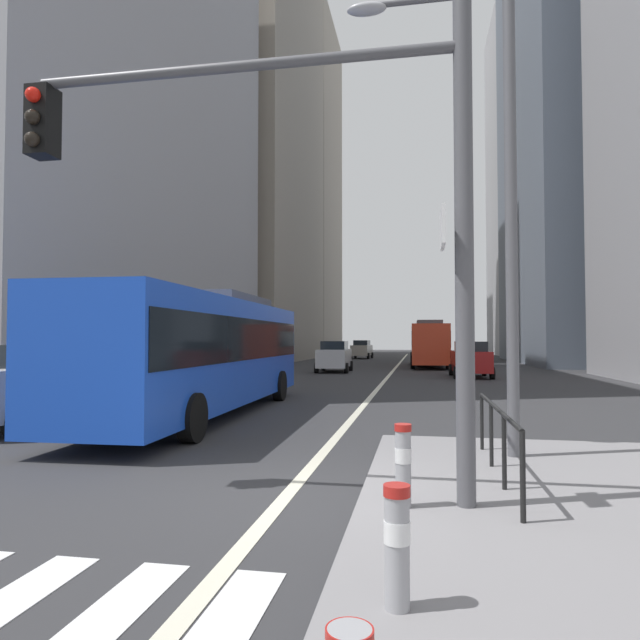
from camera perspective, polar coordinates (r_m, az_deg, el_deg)
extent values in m
plane|color=#303033|center=(27.35, 6.61, -6.31)|extent=(160.00, 160.00, 0.00)
cube|color=beige|center=(37.31, 7.59, -5.13)|extent=(0.20, 80.00, 0.01)
cube|color=#9E9EA3|center=(36.03, -23.08, 25.70)|extent=(11.92, 25.31, 37.43)
cube|color=gray|center=(60.05, -8.24, 20.20)|extent=(13.24, 22.32, 49.43)
cube|color=gray|center=(80.84, -2.87, 13.28)|extent=(11.98, 16.43, 46.68)
cube|color=slate|center=(57.75, 26.54, 20.91)|extent=(13.62, 22.62, 48.67)
cube|color=#9E9EA3|center=(79.14, 21.58, 12.98)|extent=(11.41, 16.21, 44.61)
cube|color=blue|center=(15.43, -11.78, -3.23)|extent=(2.78, 12.05, 2.75)
cube|color=black|center=(15.42, -11.78, -1.95)|extent=(2.81, 11.81, 1.10)
cube|color=#4C4C51|center=(17.16, -9.62, 1.99)|extent=(1.85, 4.36, 0.30)
cylinder|color=black|center=(11.52, -13.02, -9.78)|extent=(0.32, 1.01, 1.00)
cylinder|color=black|center=(12.60, -23.32, -8.99)|extent=(0.32, 1.01, 1.00)
cylinder|color=black|center=(18.82, -4.18, -6.76)|extent=(0.32, 1.01, 1.00)
cylinder|color=black|center=(19.50, -11.11, -6.56)|extent=(0.32, 1.01, 1.00)
cube|color=silver|center=(15.00, -28.10, -6.34)|extent=(1.86, 4.33, 1.10)
cube|color=black|center=(15.08, -27.70, -3.24)|extent=(1.54, 2.35, 0.52)
cylinder|color=black|center=(13.35, -28.84, -9.28)|extent=(0.23, 0.64, 0.64)
cylinder|color=black|center=(15.75, -22.21, -8.22)|extent=(0.23, 0.64, 0.64)
cylinder|color=black|center=(16.76, -27.58, -7.76)|extent=(0.23, 0.64, 0.64)
cube|color=red|center=(42.45, 11.11, -2.40)|extent=(2.69, 11.28, 2.75)
cube|color=black|center=(42.45, 11.11, -1.94)|extent=(2.73, 11.06, 1.10)
cube|color=#4C4C51|center=(40.78, 11.18, -0.28)|extent=(1.82, 4.08, 0.30)
cylinder|color=black|center=(46.05, 9.48, -3.90)|extent=(0.32, 1.01, 1.00)
cylinder|color=black|center=(46.13, 12.47, -3.88)|extent=(0.32, 1.01, 1.00)
cylinder|color=black|center=(38.86, 9.52, -4.26)|extent=(0.32, 1.01, 1.00)
cylinder|color=black|center=(38.95, 13.07, -4.24)|extent=(0.32, 1.01, 1.00)
cube|color=silver|center=(35.07, 1.49, -3.94)|extent=(1.92, 4.48, 1.10)
cube|color=black|center=(35.20, 1.52, -2.61)|extent=(1.57, 2.44, 0.52)
cylinder|color=black|center=(33.49, 2.73, -4.97)|extent=(0.24, 0.65, 0.64)
cylinder|color=black|center=(33.73, -0.36, -4.95)|extent=(0.24, 0.65, 0.64)
cylinder|color=black|center=(36.49, 3.21, -4.72)|extent=(0.24, 0.65, 0.64)
cylinder|color=black|center=(36.70, 0.37, -4.71)|extent=(0.24, 0.65, 0.64)
cube|color=gold|center=(61.71, 10.90, -3.05)|extent=(1.98, 4.56, 1.10)
cube|color=black|center=(61.55, 10.90, -2.30)|extent=(1.60, 2.49, 0.52)
cylinder|color=black|center=(63.20, 10.00, -3.53)|extent=(0.25, 0.65, 0.64)
cylinder|color=black|center=(63.30, 11.65, -3.52)|extent=(0.25, 0.65, 0.64)
cylinder|color=black|center=(60.15, 10.12, -3.61)|extent=(0.25, 0.65, 0.64)
cylinder|color=black|center=(60.26, 11.85, -3.60)|extent=(0.25, 0.65, 0.64)
cube|color=maroon|center=(31.13, 15.24, -4.12)|extent=(1.92, 4.27, 1.10)
cube|color=black|center=(30.96, 15.26, -2.63)|extent=(1.57, 2.32, 0.52)
cylinder|color=black|center=(32.48, 13.34, -5.01)|extent=(0.24, 0.65, 0.64)
cylinder|color=black|center=(32.69, 16.53, -4.97)|extent=(0.24, 0.65, 0.64)
cylinder|color=black|center=(29.64, 13.83, -5.31)|extent=(0.24, 0.65, 0.64)
cylinder|color=black|center=(29.87, 17.32, -5.25)|extent=(0.24, 0.65, 0.64)
cube|color=#B2A899|center=(59.27, 4.32, -3.13)|extent=(1.98, 4.40, 1.10)
cube|color=black|center=(59.41, 4.34, -2.35)|extent=(1.60, 2.40, 0.52)
cylinder|color=black|center=(57.70, 4.99, -3.71)|extent=(0.25, 0.65, 0.64)
cylinder|color=black|center=(57.98, 3.21, -3.70)|extent=(0.25, 0.65, 0.64)
cylinder|color=black|center=(60.61, 5.38, -3.62)|extent=(0.25, 0.65, 0.64)
cylinder|color=black|center=(60.88, 3.68, -3.62)|extent=(0.25, 0.65, 0.64)
cylinder|color=#515156|center=(6.75, 14.63, 7.27)|extent=(0.22, 0.22, 6.00)
cylinder|color=#515156|center=(7.83, -8.42, 24.40)|extent=(5.56, 0.14, 0.14)
cube|color=black|center=(8.85, -26.65, 17.73)|extent=(0.34, 0.34, 0.95)
sphere|color=red|center=(8.80, -27.45, 19.89)|extent=(0.20, 0.20, 0.20)
sphere|color=black|center=(8.70, -27.48, 18.06)|extent=(0.20, 0.20, 0.20)
sphere|color=black|center=(8.60, -27.51, 16.18)|extent=(0.20, 0.20, 0.20)
cube|color=white|center=(6.59, 12.54, 9.24)|extent=(0.04, 0.60, 0.44)
cylinder|color=#56565B|center=(9.90, 19.08, 10.24)|extent=(0.20, 0.20, 8.00)
ellipsoid|color=#B2B2B7|center=(11.23, 4.82, 29.27)|extent=(0.70, 0.32, 0.20)
cylinder|color=#B21E19|center=(2.53, 3.07, -29.97)|extent=(0.20, 0.20, 0.08)
cylinder|color=#99999E|center=(4.31, 7.94, -22.11)|extent=(0.18, 0.18, 0.88)
cylinder|color=white|center=(4.28, 7.94, -20.79)|extent=(0.19, 0.19, 0.16)
cylinder|color=#B21E19|center=(4.19, 7.92, -16.99)|extent=(0.20, 0.20, 0.08)
cylinder|color=#99999E|center=(6.64, 8.56, -14.58)|extent=(0.18, 0.18, 0.94)
cylinder|color=white|center=(6.62, 8.56, -13.62)|extent=(0.19, 0.19, 0.17)
cylinder|color=#B21E19|center=(6.56, 8.54, -10.89)|extent=(0.20, 0.20, 0.08)
cylinder|color=black|center=(6.40, 20.16, -14.93)|extent=(0.06, 0.06, 0.95)
cylinder|color=black|center=(7.66, 18.44, -12.77)|extent=(0.06, 0.06, 0.95)
cylinder|color=black|center=(8.93, 17.23, -11.22)|extent=(0.06, 0.06, 0.95)
cylinder|color=black|center=(10.21, 16.33, -10.05)|extent=(0.06, 0.06, 0.95)
cylinder|color=black|center=(8.23, 17.75, -8.68)|extent=(0.06, 3.91, 0.06)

